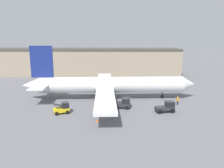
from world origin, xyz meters
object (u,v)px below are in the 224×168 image
object	(u,v)px
airplane	(107,85)
belt_loader_truck	(62,108)
ground_crew_worker	(178,100)
pushback_tug	(166,107)
baggage_tug	(123,103)
safety_cone_near	(97,120)

from	to	relation	value
airplane	belt_loader_truck	xyz separation A→B (m)	(-7.58, -9.14, -2.17)
ground_crew_worker	pushback_tug	distance (m)	5.32
ground_crew_worker	baggage_tug	xyz separation A→B (m)	(-10.85, -1.91, 0.00)
airplane	safety_cone_near	xyz separation A→B (m)	(-1.18, -13.09, -2.79)
airplane	pushback_tug	size ratio (longest dim) A/B	10.52
pushback_tug	belt_loader_truck	bearing A→B (deg)	171.60
baggage_tug	safety_cone_near	size ratio (longest dim) A/B	6.44
airplane	pushback_tug	distance (m)	13.77
ground_crew_worker	safety_cone_near	distance (m)	17.63
safety_cone_near	ground_crew_worker	bearing A→B (deg)	30.70
baggage_tug	airplane	bearing A→B (deg)	125.39
pushback_tug	safety_cone_near	bearing A→B (deg)	-169.17
baggage_tug	pushback_tug	xyz separation A→B (m)	(7.63, -2.33, 0.00)
airplane	belt_loader_truck	distance (m)	12.07
pushback_tug	airplane	bearing A→B (deg)	131.31
pushback_tug	ground_crew_worker	bearing A→B (deg)	41.83
belt_loader_truck	pushback_tug	xyz separation A→B (m)	(18.33, 0.81, 0.02)
baggage_tug	safety_cone_near	xyz separation A→B (m)	(-4.30, -7.09, -0.64)
belt_loader_truck	airplane	bearing A→B (deg)	27.36
safety_cone_near	baggage_tug	bearing A→B (deg)	58.77
pushback_tug	safety_cone_near	xyz separation A→B (m)	(-11.93, -4.76, -0.64)
belt_loader_truck	pushback_tug	size ratio (longest dim) A/B	0.85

